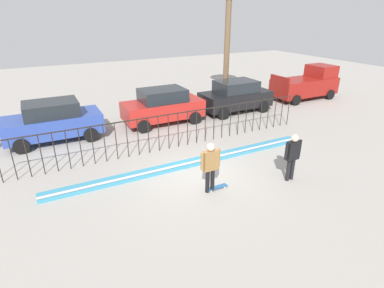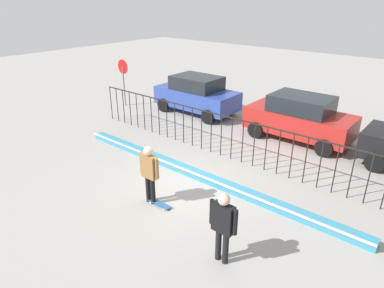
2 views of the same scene
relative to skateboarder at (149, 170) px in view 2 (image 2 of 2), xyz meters
The scene contains 9 objects.
ground_plane 1.54m from the skateboarder, 80.21° to the left, with size 60.00×60.00×0.00m, color #9E9991.
bowl_coping_ledge 2.24m from the skateboarder, 84.71° to the left, with size 11.00×0.40×0.27m.
perimeter_fence 3.94m from the skateboarder, 87.29° to the left, with size 14.04×0.04×1.62m.
skateboarder is the anchor object (origin of this frame).
skateboard 1.07m from the skateboarder, ahead, with size 0.80×0.20×0.07m.
camera_operator 3.07m from the skateboarder, 12.28° to the right, with size 0.72×0.27×1.79m.
parked_car_blue 8.47m from the skateboarder, 119.87° to the left, with size 4.30×2.12×1.90m.
parked_car_red 7.41m from the skateboarder, 79.85° to the left, with size 4.30×2.12×1.90m.
stop_sign 9.96m from the skateboarder, 144.14° to the left, with size 0.76×0.07×2.50m.
Camera 2 is at (6.19, -6.86, 5.63)m, focal length 31.80 mm.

